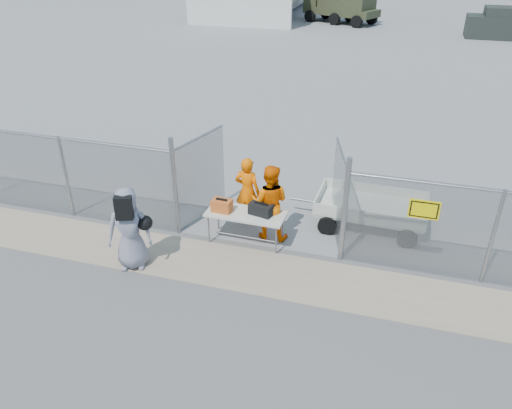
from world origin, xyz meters
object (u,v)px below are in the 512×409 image
(security_worker_left, at_px, (247,191))
(utility_trailer, at_px, (371,210))
(visitor, at_px, (129,229))
(security_worker_right, at_px, (270,203))
(folding_table, at_px, (246,227))

(security_worker_left, bearing_deg, utility_trailer, -159.72)
(visitor, xyz_separation_m, utility_trailer, (4.88, 3.25, -0.53))
(security_worker_left, distance_m, utility_trailer, 3.13)
(security_worker_right, height_order, utility_trailer, security_worker_right)
(visitor, height_order, utility_trailer, visitor)
(utility_trailer, bearing_deg, security_worker_right, -149.72)
(security_worker_right, xyz_separation_m, utility_trailer, (2.30, 1.25, -0.53))
(folding_table, bearing_deg, utility_trailer, 31.18)
(security_worker_left, relative_size, security_worker_right, 0.95)
(folding_table, distance_m, visitor, 2.72)
(folding_table, distance_m, security_worker_right, 0.82)
(visitor, bearing_deg, security_worker_right, 17.91)
(folding_table, height_order, visitor, visitor)
(folding_table, height_order, security_worker_right, security_worker_right)
(security_worker_right, bearing_deg, visitor, 34.23)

